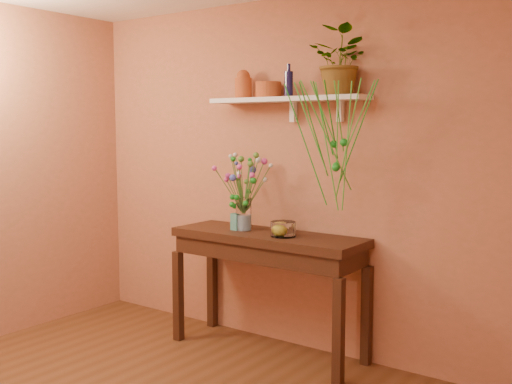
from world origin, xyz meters
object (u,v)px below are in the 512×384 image
object	(u,v)px
blue_bottle	(289,83)
sideboard	(267,250)
bouquet	(244,177)
spider_plant	(342,61)
glass_vase	(244,216)
glass_bowl	(283,230)
terracotta_jug	(243,85)

from	to	relation	value
blue_bottle	sideboard	bearing A→B (deg)	-136.76
bouquet	spider_plant	bearing A→B (deg)	9.60
spider_plant	glass_vase	size ratio (longest dim) A/B	1.84
blue_bottle	bouquet	size ratio (longest dim) A/B	0.50
bouquet	blue_bottle	bearing A→B (deg)	19.51
bouquet	glass_bowl	distance (m)	0.53
bouquet	terracotta_jug	bearing A→B (deg)	128.40
blue_bottle	spider_plant	size ratio (longest dim) A/B	0.51
sideboard	bouquet	bearing A→B (deg)	-177.74
glass_bowl	glass_vase	bearing A→B (deg)	172.72
sideboard	glass_bowl	xyz separation A→B (m)	(0.18, -0.05, 0.18)
blue_bottle	glass_vase	world-z (taller)	blue_bottle
spider_plant	sideboard	bearing A→B (deg)	-167.62
terracotta_jug	blue_bottle	world-z (taller)	blue_bottle
glass_vase	glass_bowl	distance (m)	0.41
blue_bottle	glass_bowl	distance (m)	1.08
sideboard	blue_bottle	size ratio (longest dim) A/B	6.36
sideboard	blue_bottle	bearing A→B (deg)	43.24
terracotta_jug	spider_plant	distance (m)	0.89
blue_bottle	glass_bowl	bearing A→B (deg)	-68.59
glass_bowl	spider_plant	bearing A→B (deg)	24.91
sideboard	glass_vase	bearing A→B (deg)	-179.76
glass_vase	glass_bowl	bearing A→B (deg)	-7.28
terracotta_jug	glass_vase	size ratio (longest dim) A/B	0.89
glass_vase	glass_bowl	xyz separation A→B (m)	(0.40, -0.05, -0.06)
sideboard	glass_vase	xyz separation A→B (m)	(-0.22, -0.00, 0.24)
blue_bottle	glass_bowl	world-z (taller)	blue_bottle
glass_vase	blue_bottle	bearing A→B (deg)	17.77
spider_plant	glass_vase	world-z (taller)	spider_plant
glass_vase	bouquet	size ratio (longest dim) A/B	0.53
sideboard	terracotta_jug	world-z (taller)	terracotta_jug
spider_plant	glass_vase	distance (m)	1.38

